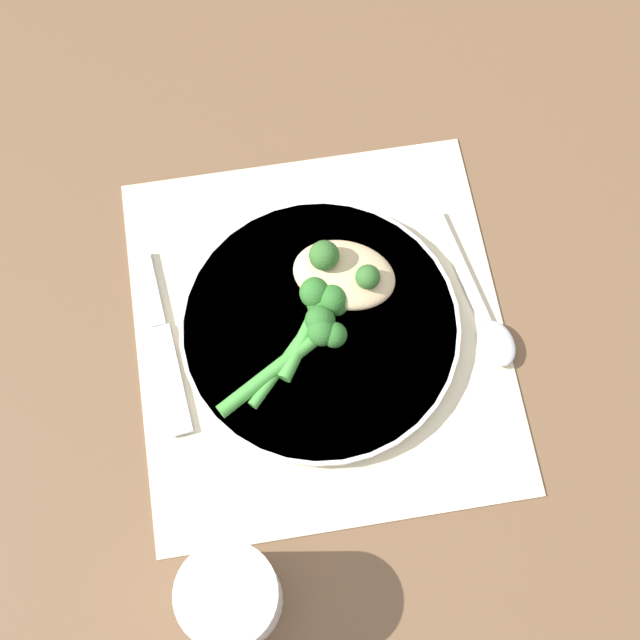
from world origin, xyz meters
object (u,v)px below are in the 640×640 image
at_px(broccoli_stalk_right, 310,339).
at_px(spoon, 488,325).
at_px(broccoli_stalk_front, 317,309).
at_px(knife, 162,338).
at_px(plate, 320,328).
at_px(broccoli_stalk_left, 321,313).
at_px(chicken_fillet, 344,275).
at_px(water_glass, 231,597).

bearing_deg(broccoli_stalk_right, spoon, 57.97).
relative_size(broccoli_stalk_front, spoon, 0.67).
distance_m(broccoli_stalk_right, knife, 0.15).
distance_m(plate, spoon, 0.16).
height_order(broccoli_stalk_left, broccoli_stalk_right, same).
relative_size(chicken_fillet, knife, 0.63).
xyz_separation_m(plate, chicken_fillet, (0.04, -0.03, 0.02)).
height_order(chicken_fillet, broccoli_stalk_front, broccoli_stalk_front).
bearing_deg(knife, plate, 168.18).
relative_size(broccoli_stalk_left, spoon, 0.50).
relative_size(chicken_fillet, broccoli_stalk_right, 0.91).
bearing_deg(spoon, broccoli_stalk_left, -21.31).
relative_size(broccoli_stalk_left, knife, 0.46).
bearing_deg(water_glass, broccoli_stalk_right, -24.67).
bearing_deg(broccoli_stalk_right, broccoli_stalk_left, 119.48).
height_order(broccoli_stalk_front, broccoli_stalk_right, broccoli_stalk_front).
bearing_deg(broccoli_stalk_left, broccoli_stalk_front, 157.74).
xyz_separation_m(broccoli_stalk_right, knife, (0.03, 0.14, -0.02)).
bearing_deg(chicken_fillet, plate, 144.54).
bearing_deg(spoon, chicken_fillet, -36.81).
bearing_deg(broccoli_stalk_front, water_glass, -71.16).
height_order(broccoli_stalk_right, knife, broccoli_stalk_right).
height_order(chicken_fillet, broccoli_stalk_right, broccoli_stalk_right).
bearing_deg(chicken_fillet, spoon, -116.24).
bearing_deg(plate, spoon, -97.75).
bearing_deg(chicken_fillet, water_glass, 152.78).
distance_m(knife, water_glass, 0.26).
distance_m(knife, spoon, 0.32).
height_order(chicken_fillet, water_glass, water_glass).
xyz_separation_m(plate, broccoli_stalk_front, (0.01, 0.00, 0.02)).
bearing_deg(spoon, plate, -18.32).
height_order(broccoli_stalk_left, knife, broccoli_stalk_left).
relative_size(plate, broccoli_stalk_front, 2.31).
distance_m(chicken_fillet, spoon, 0.15).
relative_size(spoon, water_glass, 1.85).
distance_m(plate, knife, 0.15).
xyz_separation_m(plate, knife, (0.02, 0.15, -0.01)).
bearing_deg(broccoli_stalk_right, broccoli_stalk_front, 128.32).
distance_m(broccoli_stalk_right, spoon, 0.17).
distance_m(plate, water_glass, 0.26).
height_order(chicken_fillet, broccoli_stalk_left, broccoli_stalk_left).
relative_size(plate, broccoli_stalk_right, 2.06).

